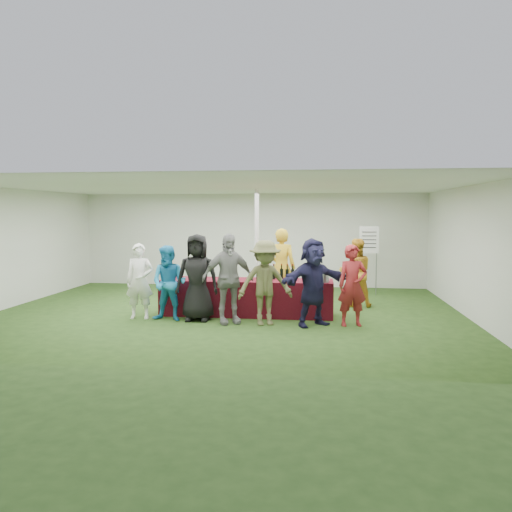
# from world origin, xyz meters

# --- Properties ---
(ground) EXTENTS (60.00, 60.00, 0.00)m
(ground) POSITION_xyz_m (0.00, 0.00, 0.00)
(ground) COLOR #284719
(ground) RESTS_ON ground
(tent) EXTENTS (10.00, 10.00, 10.00)m
(tent) POSITION_xyz_m (0.50, 1.20, 1.35)
(tent) COLOR white
(tent) RESTS_ON ground
(serving_table) EXTENTS (3.60, 0.80, 0.75)m
(serving_table) POSITION_xyz_m (0.45, -0.18, 0.38)
(serving_table) COLOR #54111C
(serving_table) RESTS_ON ground
(wine_bottles) EXTENTS (0.68, 0.14, 0.32)m
(wine_bottles) POSITION_xyz_m (1.10, -0.04, 0.87)
(wine_bottles) COLOR black
(wine_bottles) RESTS_ON serving_table
(wine_glasses) EXTENTS (2.72, 0.14, 0.16)m
(wine_glasses) POSITION_xyz_m (-0.11, -0.43, 0.86)
(wine_glasses) COLOR silver
(wine_glasses) RESTS_ON serving_table
(water_bottle) EXTENTS (0.07, 0.07, 0.23)m
(water_bottle) POSITION_xyz_m (0.51, -0.10, 0.85)
(water_bottle) COLOR silver
(water_bottle) RESTS_ON serving_table
(bar_towel) EXTENTS (0.25, 0.18, 0.03)m
(bar_towel) POSITION_xyz_m (2.05, -0.13, 0.77)
(bar_towel) COLOR white
(bar_towel) RESTS_ON serving_table
(dump_bucket) EXTENTS (0.27, 0.27, 0.18)m
(dump_bucket) POSITION_xyz_m (2.03, -0.40, 0.84)
(dump_bucket) COLOR slate
(dump_bucket) RESTS_ON serving_table
(wine_list_sign) EXTENTS (0.50, 0.03, 1.80)m
(wine_list_sign) POSITION_xyz_m (3.25, 2.73, 1.32)
(wine_list_sign) COLOR slate
(wine_list_sign) RESTS_ON ground
(staff_pourer) EXTENTS (0.70, 0.50, 1.80)m
(staff_pourer) POSITION_xyz_m (1.11, 0.79, 0.90)
(staff_pourer) COLOR gold
(staff_pourer) RESTS_ON ground
(staff_back) EXTENTS (0.82, 0.67, 1.56)m
(staff_back) POSITION_xyz_m (2.80, 1.06, 0.78)
(staff_back) COLOR gold
(staff_back) RESTS_ON ground
(customer_0) EXTENTS (0.59, 0.42, 1.53)m
(customer_0) POSITION_xyz_m (-1.65, -0.80, 0.77)
(customer_0) COLOR white
(customer_0) RESTS_ON ground
(customer_1) EXTENTS (0.79, 0.65, 1.50)m
(customer_1) POSITION_xyz_m (-1.00, -0.92, 0.75)
(customer_1) COLOR #1E86C0
(customer_1) RESTS_ON ground
(customer_2) EXTENTS (0.86, 0.58, 1.73)m
(customer_2) POSITION_xyz_m (-0.45, -0.83, 0.87)
(customer_2) COLOR black
(customer_2) RESTS_ON ground
(customer_3) EXTENTS (1.11, 0.85, 1.75)m
(customer_3) POSITION_xyz_m (0.21, -1.03, 0.88)
(customer_3) COLOR gray
(customer_3) RESTS_ON ground
(customer_4) EXTENTS (1.19, 0.90, 1.63)m
(customer_4) POSITION_xyz_m (0.94, -1.07, 0.82)
(customer_4) COLOR brown
(customer_4) RESTS_ON ground
(customer_5) EXTENTS (1.55, 1.31, 1.67)m
(customer_5) POSITION_xyz_m (1.85, -1.02, 0.84)
(customer_5) COLOR #1A193A
(customer_5) RESTS_ON ground
(customer_6) EXTENTS (0.64, 0.49, 1.55)m
(customer_6) POSITION_xyz_m (2.59, -0.94, 0.78)
(customer_6) COLOR maroon
(customer_6) RESTS_ON ground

